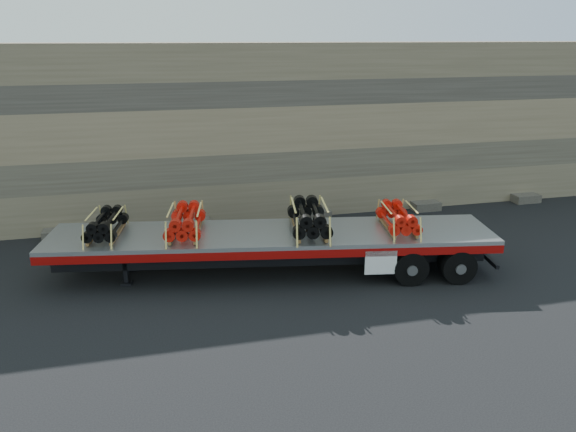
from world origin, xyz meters
name	(u,v)px	position (x,y,z in m)	size (l,w,h in m)	color
ground	(299,266)	(0.00, 0.00, 0.00)	(120.00, 120.00, 0.00)	black
rock_wall	(259,130)	(0.00, 6.50, 3.50)	(44.00, 3.00, 7.00)	#7A6B54
trailer	(272,252)	(-0.97, -0.34, 0.69)	(13.86, 2.67, 1.39)	#ABAEB3
bundle_front	(106,225)	(-5.97, 0.54, 1.73)	(0.98, 1.96, 0.69)	black
bundle_midfront	(185,222)	(-3.60, 0.12, 1.77)	(1.08, 2.15, 0.76)	red
bundle_midrear	(309,218)	(0.18, -0.55, 1.81)	(1.18, 2.36, 0.84)	black
bundle_rear	(398,218)	(2.97, -1.04, 1.74)	(0.99, 1.99, 0.70)	red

